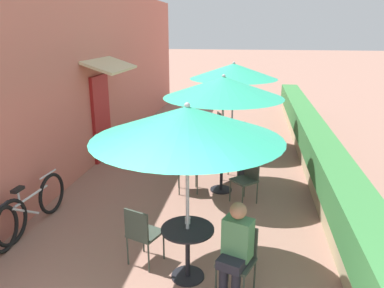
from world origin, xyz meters
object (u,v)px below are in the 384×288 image
cafe_chair_mid_right (188,169)px  cafe_chair_far_right (242,137)px  patio_umbrella_mid (224,87)px  coffee_cup_mid (226,155)px  patio_table_near (188,244)px  patio_umbrella_near (187,123)px  cafe_chair_far_left (223,124)px  coffee_cup_near (188,220)px  cafe_chair_mid_back (247,176)px  coffee_cup_far (230,120)px  patio_umbrella_far (234,71)px  patio_table_mid (222,168)px  patio_table_far (232,131)px  seated_patron_near_right (236,247)px  cafe_chair_mid_left (230,156)px  seated_patron_mid_left (235,149)px  bicycle_second (33,206)px  cafe_chair_near_right (239,255)px  cafe_chair_near_left (142,232)px

cafe_chair_mid_right → cafe_chair_far_right: bearing=55.5°
patio_umbrella_mid → coffee_cup_mid: bearing=-14.8°
patio_table_near → cafe_chair_far_right: bearing=84.0°
patio_umbrella_near → cafe_chair_far_left: (-0.06, 6.34, -1.59)m
coffee_cup_near → patio_umbrella_mid: size_ratio=0.04×
cafe_chair_mid_back → coffee_cup_far: (-0.54, 3.45, 0.25)m
patio_umbrella_far → patio_table_mid: bearing=-90.8°
patio_umbrella_mid → coffee_cup_near: bearing=-94.6°
coffee_cup_mid → patio_table_far: (-0.04, 2.87, -0.28)m
patio_umbrella_near → patio_table_mid: patio_umbrella_near is taller
seated_patron_near_right → coffee_cup_mid: bearing=-62.9°
cafe_chair_far_right → cafe_chair_mid_left: bearing=153.2°
cafe_chair_far_right → coffee_cup_far: bearing=5.2°
patio_umbrella_mid → coffee_cup_far: (-0.02, 3.00, -1.34)m
cafe_chair_mid_right → coffee_cup_far: bearing=66.2°
patio_table_mid → coffee_cup_far: size_ratio=8.04×
seated_patron_mid_left → coffee_cup_far: (-0.25, 2.36, 0.08)m
patio_table_mid → cafe_chair_far_left: (-0.26, 3.47, 0.02)m
coffee_cup_mid → cafe_chair_far_right: (0.26, 2.25, -0.25)m
cafe_chair_mid_left → bicycle_second: 4.05m
cafe_chair_near_right → patio_umbrella_mid: 3.46m
cafe_chair_near_right → seated_patron_near_right: bearing=90.0°
patio_table_far → seated_patron_mid_left: bearing=-84.8°
patio_umbrella_mid → patio_table_near: bearing=-93.9°
cafe_chair_mid_left → coffee_cup_mid: (-0.05, -0.70, 0.25)m
seated_patron_near_right → bicycle_second: (-3.36, 1.16, -0.31)m
coffee_cup_far → coffee_cup_near: bearing=-92.0°
coffee_cup_mid → coffee_cup_near: bearing=-96.2°
coffee_cup_near → patio_table_far: bearing=87.4°
cafe_chair_near_right → cafe_chair_near_left: bearing=6.4°
patio_umbrella_mid → patio_table_far: (0.04, 2.85, -1.62)m
patio_table_mid → cafe_chair_mid_back: size_ratio=0.83×
patio_table_mid → patio_umbrella_far: patio_umbrella_far is taller
cafe_chair_mid_left → coffee_cup_mid: size_ratio=9.67×
cafe_chair_mid_left → cafe_chair_far_left: bearing=-154.7°
cafe_chair_mid_right → bicycle_second: 2.88m
cafe_chair_near_left → patio_umbrella_far: size_ratio=0.37×
patio_umbrella_far → cafe_chair_far_left: 1.73m
seated_patron_mid_left → coffee_cup_far: bearing=-156.5°
coffee_cup_near → cafe_chair_mid_back: 2.42m
patio_table_far → cafe_chair_far_left: (-0.30, 0.62, 0.02)m
cafe_chair_near_left → patio_table_far: (0.90, 5.55, -0.02)m
coffee_cup_far → patio_umbrella_mid: bearing=-89.7°
cafe_chair_mid_right → coffee_cup_far: (0.63, 3.23, 0.25)m
cafe_chair_mid_right → cafe_chair_far_left: size_ratio=1.00×
seated_patron_mid_left → cafe_chair_mid_back: bearing=31.8°
cafe_chair_mid_back → cafe_chair_far_right: (-0.18, 2.68, 0.00)m
seated_patron_mid_left → patio_umbrella_far: patio_umbrella_far is taller
cafe_chair_near_right → bicycle_second: size_ratio=0.48×
cafe_chair_near_left → seated_patron_near_right: 1.38m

